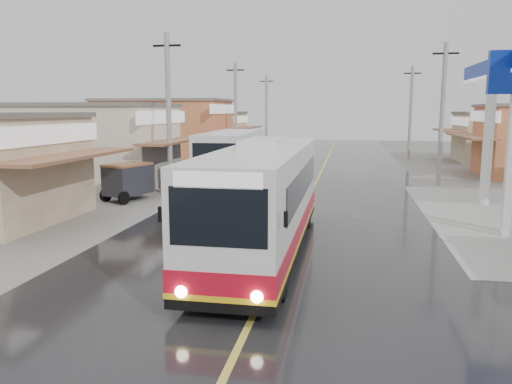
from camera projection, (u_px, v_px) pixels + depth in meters
ground at (285, 250)px, 15.48m from camera, size 120.00×120.00×0.00m
road at (316, 182)px, 30.03m from camera, size 12.00×90.00×0.02m
centre_line at (316, 182)px, 30.03m from camera, size 0.15×90.00×0.01m
shopfronts_left at (135, 172)px, 35.29m from camera, size 11.00×44.00×5.20m
utility_poles_left at (209, 177)px, 32.26m from camera, size 1.60×50.00×8.00m
utility_poles_right at (438, 185)px, 28.77m from camera, size 1.60×36.00×8.00m
coach_bus at (265, 198)px, 14.97m from camera, size 2.64×11.01×3.43m
second_bus at (232, 157)px, 28.67m from camera, size 2.88×9.32×3.06m
cyclist at (228, 200)px, 20.13m from camera, size 0.93×2.04×2.13m
tricycle_near at (127, 180)px, 23.80m from camera, size 2.13×2.67×1.78m
tyre_stack at (178, 195)px, 24.27m from camera, size 0.88×0.88×0.45m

